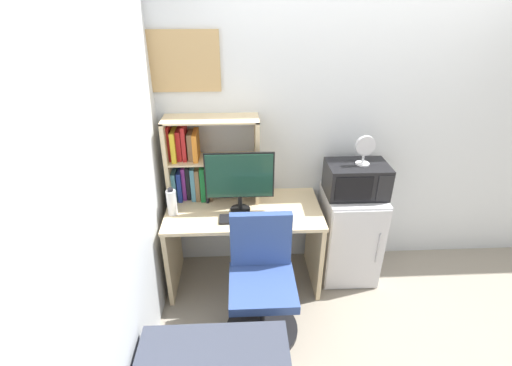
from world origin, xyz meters
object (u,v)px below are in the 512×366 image
(water_bottle, at_px, (172,202))
(desk_chair, at_px, (262,286))
(wall_corkboard, at_px, (174,62))
(desk_fan, at_px, (365,149))
(mini_fridge, at_px, (349,234))
(microwave, at_px, (356,179))
(monitor, at_px, (240,178))
(keyboard, at_px, (243,219))
(computer_mouse, at_px, (278,217))
(hutch_bookshelf, at_px, (199,162))

(water_bottle, distance_m, desk_chair, 0.95)
(wall_corkboard, bearing_deg, desk_fan, -9.88)
(wall_corkboard, bearing_deg, mini_fridge, -9.99)
(microwave, bearing_deg, water_bottle, -175.39)
(monitor, distance_m, microwave, 0.96)
(mini_fridge, height_order, wall_corkboard, wall_corkboard)
(microwave, xyz_separation_m, desk_chair, (-0.81, -0.58, -0.57))
(desk_fan, bearing_deg, keyboard, -166.54)
(computer_mouse, distance_m, mini_fridge, 0.78)
(hutch_bookshelf, relative_size, mini_fridge, 0.91)
(hutch_bookshelf, height_order, keyboard, hutch_bookshelf)
(keyboard, bearing_deg, water_bottle, 168.13)
(desk_fan, bearing_deg, microwave, 170.01)
(microwave, bearing_deg, mini_fridge, -90.28)
(desk_fan, bearing_deg, water_bottle, -175.69)
(microwave, xyz_separation_m, wall_corkboard, (-1.43, 0.25, 0.90))
(keyboard, height_order, wall_corkboard, wall_corkboard)
(monitor, height_order, desk_chair, monitor)
(desk_fan, height_order, desk_chair, desk_fan)
(monitor, bearing_deg, water_bottle, -177.34)
(hutch_bookshelf, height_order, computer_mouse, hutch_bookshelf)
(hutch_bookshelf, relative_size, computer_mouse, 9.09)
(water_bottle, height_order, mini_fridge, water_bottle)
(hutch_bookshelf, xyz_separation_m, wall_corkboard, (-0.14, 0.11, 0.78))
(monitor, height_order, microwave, monitor)
(desk_fan, distance_m, desk_chair, 1.32)
(hutch_bookshelf, bearing_deg, desk_chair, -56.55)
(monitor, relative_size, computer_mouse, 6.50)
(keyboard, relative_size, computer_mouse, 4.42)
(water_bottle, height_order, desk_fan, desk_fan)
(water_bottle, bearing_deg, keyboard, -11.87)
(wall_corkboard, bearing_deg, keyboard, -44.58)
(mini_fridge, xyz_separation_m, microwave, (0.00, 0.00, 0.55))
(keyboard, relative_size, water_bottle, 1.60)
(keyboard, xyz_separation_m, water_bottle, (-0.55, 0.12, 0.10))
(hutch_bookshelf, distance_m, mini_fridge, 1.45)
(keyboard, xyz_separation_m, microwave, (0.94, 0.24, 0.20))
(mini_fridge, distance_m, wall_corkboard, 2.05)
(water_bottle, xyz_separation_m, wall_corkboard, (0.06, 0.37, 1.00))
(microwave, relative_size, wall_corkboard, 0.71)
(mini_fridge, bearing_deg, microwave, 89.72)
(microwave, relative_size, desk_chair, 0.53)
(microwave, height_order, desk_chair, microwave)
(keyboard, bearing_deg, monitor, 97.82)
(computer_mouse, xyz_separation_m, wall_corkboard, (-0.77, 0.48, 1.09))
(water_bottle, bearing_deg, computer_mouse, -7.57)
(hutch_bookshelf, bearing_deg, wall_corkboard, 142.79)
(keyboard, distance_m, wall_corkboard, 1.30)
(monitor, xyz_separation_m, desk_fan, (0.99, 0.09, 0.19))
(hutch_bookshelf, bearing_deg, desk_fan, -6.29)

